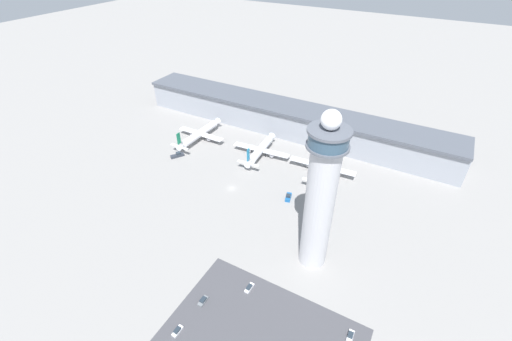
# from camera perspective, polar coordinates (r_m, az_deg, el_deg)

# --- Properties ---
(ground_plane) EXTENTS (1000.00, 1000.00, 0.00)m
(ground_plane) POSITION_cam_1_polar(r_m,az_deg,el_deg) (180.45, -4.10, -2.97)
(ground_plane) COLOR gray
(terminal_building) EXTENTS (210.71, 25.00, 18.89)m
(terminal_building) POSITION_cam_1_polar(r_m,az_deg,el_deg) (227.62, 5.39, 8.55)
(terminal_building) COLOR #9399A3
(terminal_building) RESTS_ON ground
(control_tower) EXTENTS (14.37, 14.37, 67.12)m
(control_tower) POSITION_cam_1_polar(r_m,az_deg,el_deg) (124.99, 10.68, -4.39)
(control_tower) COLOR #BCBCC1
(control_tower) RESTS_ON ground
(parking_lot_surface) EXTENTS (64.00, 40.00, 0.01)m
(parking_lot_surface) POSITION_cam_1_polar(r_m,az_deg,el_deg) (127.51, 1.23, -25.78)
(parking_lot_surface) COLOR #424247
(parking_lot_surface) RESTS_ON ground
(airplane_gate_alpha) EXTENTS (32.84, 41.00, 14.03)m
(airplane_gate_alpha) POSITION_cam_1_polar(r_m,az_deg,el_deg) (222.67, -9.35, 6.09)
(airplane_gate_alpha) COLOR white
(airplane_gate_alpha) RESTS_ON ground
(airplane_gate_bravo) EXTENTS (35.40, 36.09, 14.14)m
(airplane_gate_bravo) POSITION_cam_1_polar(r_m,az_deg,el_deg) (203.34, 0.77, 3.50)
(airplane_gate_bravo) COLOR silver
(airplane_gate_bravo) RESTS_ON ground
(airplane_gate_charlie) EXTENTS (37.45, 34.18, 13.16)m
(airplane_gate_charlie) POSITION_cam_1_polar(r_m,az_deg,el_deg) (192.15, 10.93, 0.77)
(airplane_gate_charlie) COLOR silver
(airplane_gate_charlie) RESTS_ON ground
(service_truck_catering) EXTENTS (3.93, 6.51, 3.01)m
(service_truck_catering) POSITION_cam_1_polar(r_m,az_deg,el_deg) (173.51, 5.41, -4.43)
(service_truck_catering) COLOR black
(service_truck_catering) RESTS_ON ground
(service_truck_fuel) EXTENTS (6.25, 7.95, 2.96)m
(service_truck_fuel) POSITION_cam_1_polar(r_m,az_deg,el_deg) (209.52, -12.96, 2.49)
(service_truck_fuel) COLOR black
(service_truck_fuel) RESTS_ON ground
(car_maroon_suv) EXTENTS (1.73, 4.35, 1.51)m
(car_maroon_suv) POSITION_cam_1_polar(r_m,az_deg,el_deg) (130.33, -12.96, -24.60)
(car_maroon_suv) COLOR black
(car_maroon_suv) RESTS_ON ground
(car_grey_coupe) EXTENTS (1.90, 4.76, 1.39)m
(car_grey_coupe) POSITION_cam_1_polar(r_m,az_deg,el_deg) (136.84, -1.12, -18.95)
(car_grey_coupe) COLOR black
(car_grey_coupe) RESTS_ON ground
(car_white_wagon) EXTENTS (1.91, 4.54, 1.60)m
(car_white_wagon) POSITION_cam_1_polar(r_m,az_deg,el_deg) (134.93, -8.82, -20.67)
(car_white_wagon) COLOR black
(car_white_wagon) RESTS_ON ground
(car_green_van) EXTENTS (2.06, 4.29, 1.49)m
(car_green_van) POSITION_cam_1_polar(r_m,az_deg,el_deg) (130.68, 15.47, -24.99)
(car_green_van) COLOR black
(car_green_van) RESTS_ON ground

